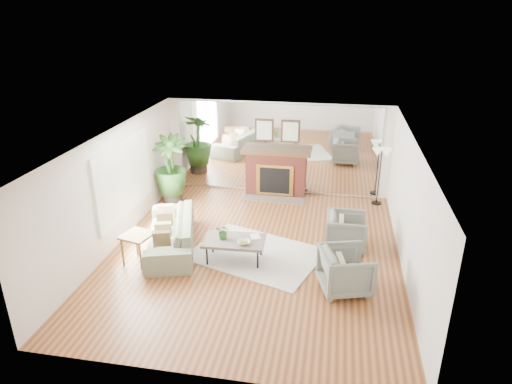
% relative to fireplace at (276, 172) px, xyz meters
% --- Properties ---
extents(ground, '(7.00, 7.00, 0.00)m').
position_rel_fireplace_xyz_m(ground, '(0.00, -3.26, -0.66)').
color(ground, brown).
rests_on(ground, ground).
extents(wall_left, '(0.02, 7.00, 2.50)m').
position_rel_fireplace_xyz_m(wall_left, '(-2.99, -3.26, 0.59)').
color(wall_left, silver).
rests_on(wall_left, ground).
extents(wall_right, '(0.02, 7.00, 2.50)m').
position_rel_fireplace_xyz_m(wall_right, '(2.99, -3.26, 0.59)').
color(wall_right, silver).
rests_on(wall_right, ground).
extents(wall_back, '(6.00, 0.02, 2.50)m').
position_rel_fireplace_xyz_m(wall_back, '(0.00, 0.23, 0.59)').
color(wall_back, silver).
rests_on(wall_back, ground).
extents(mirror_panel, '(5.40, 0.04, 2.40)m').
position_rel_fireplace_xyz_m(mirror_panel, '(0.00, 0.21, 0.59)').
color(mirror_panel, silver).
rests_on(mirror_panel, wall_back).
extents(window_panel, '(0.04, 2.40, 1.50)m').
position_rel_fireplace_xyz_m(window_panel, '(-2.96, -2.86, 0.69)').
color(window_panel, '#B2E09E').
rests_on(window_panel, wall_left).
extents(fireplace, '(1.85, 0.83, 2.05)m').
position_rel_fireplace_xyz_m(fireplace, '(0.00, 0.00, 0.00)').
color(fireplace, maroon).
rests_on(fireplace, ground).
extents(area_rug, '(3.01, 2.55, 0.03)m').
position_rel_fireplace_xyz_m(area_rug, '(0.05, -3.31, -0.65)').
color(area_rug, silver).
rests_on(area_rug, ground).
extents(coffee_table, '(1.25, 0.77, 0.49)m').
position_rel_fireplace_xyz_m(coffee_table, '(-0.33, -3.63, -0.21)').
color(coffee_table, '#695D53').
rests_on(coffee_table, ground).
extents(sofa, '(1.60, 2.58, 0.70)m').
position_rel_fireplace_xyz_m(sofa, '(-1.80, -3.31, -0.31)').
color(sofa, slate).
rests_on(sofa, ground).
extents(armchair_back, '(0.85, 0.83, 0.77)m').
position_rel_fireplace_xyz_m(armchair_back, '(1.88, -2.67, -0.27)').
color(armchair_back, slate).
rests_on(armchair_back, ground).
extents(armchair_front, '(1.10, 1.08, 0.81)m').
position_rel_fireplace_xyz_m(armchair_front, '(1.87, -4.26, -0.26)').
color(armchair_front, slate).
rests_on(armchair_front, ground).
extents(side_table, '(0.67, 0.67, 0.63)m').
position_rel_fireplace_xyz_m(side_table, '(-2.22, -4.02, -0.13)').
color(side_table, brown).
rests_on(side_table, ground).
extents(potted_ficus, '(0.95, 0.95, 1.81)m').
position_rel_fireplace_xyz_m(potted_ficus, '(-2.60, -1.00, 0.31)').
color(potted_ficus, black).
rests_on(potted_ficus, ground).
extents(floor_lamp, '(0.49, 0.27, 1.51)m').
position_rel_fireplace_xyz_m(floor_lamp, '(2.70, -0.16, 0.63)').
color(floor_lamp, black).
rests_on(floor_lamp, ground).
extents(tabletop_plant, '(0.33, 0.30, 0.32)m').
position_rel_fireplace_xyz_m(tabletop_plant, '(-0.55, -3.64, -0.01)').
color(tabletop_plant, '#325E22').
rests_on(tabletop_plant, coffee_table).
extents(fruit_bowl, '(0.29, 0.29, 0.06)m').
position_rel_fireplace_xyz_m(fruit_bowl, '(-0.11, -3.77, -0.14)').
color(fruit_bowl, brown).
rests_on(fruit_bowl, coffee_table).
extents(book, '(0.27, 0.31, 0.02)m').
position_rel_fireplace_xyz_m(book, '(-0.02, -3.49, -0.16)').
color(book, brown).
rests_on(book, coffee_table).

